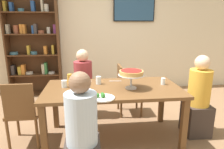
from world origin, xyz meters
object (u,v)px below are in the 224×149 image
(dining_table, at_px, (113,94))
(bookshelf, at_px, (33,44))
(diner_near_left, at_px, (82,138))
(chair_head_west, at_px, (23,111))
(cutlery_knife_near, at_px, (86,82))
(diner_far_left, at_px, (84,88))
(beer_glass_amber_tall, at_px, (79,80))
(water_glass_clear_near, at_px, (98,80))
(chair_far_right, at_px, (126,87))
(cutlery_fork_near, at_px, (115,81))
(television, at_px, (134,9))
(salad_plate_near_diner, at_px, (77,97))
(water_glass_clear_spare, at_px, (64,84))
(deep_dish_pizza_stand, at_px, (131,74))
(salad_plate_far_diner, at_px, (103,97))
(beer_glass_amber_short, at_px, (70,79))
(diner_head_east, at_px, (198,102))
(water_glass_clear_far, at_px, (163,81))

(dining_table, relative_size, bookshelf, 0.80)
(diner_near_left, distance_m, chair_head_west, 1.06)
(cutlery_knife_near, bearing_deg, diner_far_left, -105.33)
(beer_glass_amber_tall, bearing_deg, water_glass_clear_near, 17.51)
(dining_table, bearing_deg, chair_far_right, 67.63)
(chair_far_right, height_order, cutlery_fork_near, chair_far_right)
(television, distance_m, cutlery_knife_near, 2.39)
(chair_head_west, distance_m, salad_plate_near_diner, 0.81)
(water_glass_clear_spare, relative_size, cutlery_knife_near, 0.52)
(deep_dish_pizza_stand, xyz_separation_m, cutlery_knife_near, (-0.59, 0.34, -0.19))
(chair_far_right, relative_size, deep_dish_pizza_stand, 2.58)
(diner_far_left, bearing_deg, salad_plate_near_diner, -1.92)
(diner_far_left, bearing_deg, cutlery_knife_near, 6.22)
(bookshelf, distance_m, television, 2.34)
(salad_plate_near_diner, distance_m, cutlery_knife_near, 0.62)
(bookshelf, xyz_separation_m, water_glass_clear_spare, (0.87, -1.94, -0.34))
(dining_table, relative_size, water_glass_clear_spare, 18.92)
(cutlery_knife_near, bearing_deg, water_glass_clear_spare, 15.12)
(beer_glass_amber_tall, bearing_deg, television, 60.15)
(deep_dish_pizza_stand, relative_size, cutlery_fork_near, 1.87)
(diner_near_left, xyz_separation_m, salad_plate_far_diner, (0.22, 0.39, 0.26))
(beer_glass_amber_tall, bearing_deg, dining_table, -11.58)
(cutlery_knife_near, bearing_deg, television, -142.15)
(salad_plate_far_diner, bearing_deg, television, 70.54)
(dining_table, bearing_deg, chair_head_west, -178.23)
(beer_glass_amber_tall, relative_size, cutlery_knife_near, 0.94)
(deep_dish_pizza_stand, distance_m, beer_glass_amber_short, 0.88)
(diner_near_left, xyz_separation_m, beer_glass_amber_short, (-0.19, 1.02, 0.32))
(deep_dish_pizza_stand, bearing_deg, chair_head_west, 179.08)
(beer_glass_amber_short, relative_size, cutlery_fork_near, 0.74)
(diner_far_left, bearing_deg, chair_head_west, -42.87)
(water_glass_clear_near, bearing_deg, diner_head_east, -7.80)
(chair_far_right, relative_size, salad_plate_near_diner, 3.42)
(salad_plate_far_diner, height_order, cutlery_fork_near, salad_plate_far_diner)
(chair_head_west, xyz_separation_m, beer_glass_amber_tall, (0.71, 0.13, 0.34))
(beer_glass_amber_tall, bearing_deg, beer_glass_amber_short, 130.18)
(water_glass_clear_near, bearing_deg, salad_plate_near_diner, -118.14)
(chair_far_right, relative_size, water_glass_clear_near, 8.00)
(diner_head_east, bearing_deg, salad_plate_far_diner, 14.84)
(beer_glass_amber_short, distance_m, water_glass_clear_spare, 0.18)
(salad_plate_far_diner, xyz_separation_m, water_glass_clear_far, (0.86, 0.43, 0.03))
(dining_table, relative_size, cutlery_knife_near, 9.87)
(cutlery_fork_near, height_order, cutlery_knife_near, same)
(bookshelf, distance_m, water_glass_clear_far, 2.97)
(water_glass_clear_near, bearing_deg, water_glass_clear_far, -7.59)
(beer_glass_amber_tall, height_order, cutlery_fork_near, beer_glass_amber_tall)
(television, bearing_deg, dining_table, -108.84)
(diner_head_east, bearing_deg, bookshelf, -36.94)
(bookshelf, height_order, television, bookshelf)
(diner_head_east, distance_m, water_glass_clear_far, 0.58)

